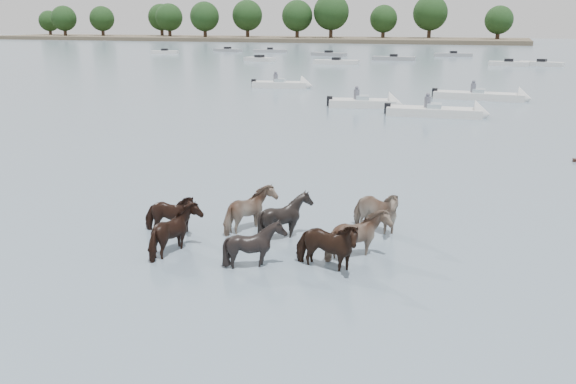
% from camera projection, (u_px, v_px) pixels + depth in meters
% --- Properties ---
extents(ground, '(400.00, 400.00, 0.00)m').
position_uv_depth(ground, '(309.00, 249.00, 14.18)').
color(ground, slate).
rests_on(ground, ground).
extents(shoreline, '(160.00, 30.00, 1.00)m').
position_uv_depth(shoreline, '(236.00, 39.00, 172.40)').
color(shoreline, '#4C4233').
rests_on(shoreline, ground).
extents(pony_herd, '(6.58, 4.50, 1.36)m').
position_uv_depth(pony_herd, '(277.00, 228.00, 14.23)').
color(pony_herd, black).
rests_on(pony_herd, ground).
extents(motorboat_a, '(4.91, 2.56, 1.92)m').
position_uv_depth(motorboat_a, '(374.00, 104.00, 37.68)').
color(motorboat_a, silver).
rests_on(motorboat_a, ground).
extents(motorboat_b, '(6.00, 2.05, 1.92)m').
position_uv_depth(motorboat_b, '(448.00, 113.00, 33.93)').
color(motorboat_b, silver).
rests_on(motorboat_b, ground).
extents(motorboat_c, '(6.72, 1.89, 1.92)m').
position_uv_depth(motorboat_c, '(491.00, 97.00, 41.16)').
color(motorboat_c, silver).
rests_on(motorboat_c, ground).
extents(motorboat_f, '(5.19, 2.40, 1.92)m').
position_uv_depth(motorboat_f, '(289.00, 85.00, 48.75)').
color(motorboat_f, silver).
rests_on(motorboat_f, ground).
extents(distant_flotilla, '(107.57, 27.74, 0.93)m').
position_uv_depth(distant_flotilla, '(474.00, 59.00, 82.98)').
color(distant_flotilla, silver).
rests_on(distant_flotilla, ground).
extents(treeline, '(149.42, 21.59, 12.52)m').
position_uv_depth(treeline, '(248.00, 16.00, 170.09)').
color(treeline, '#382619').
rests_on(treeline, ground).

